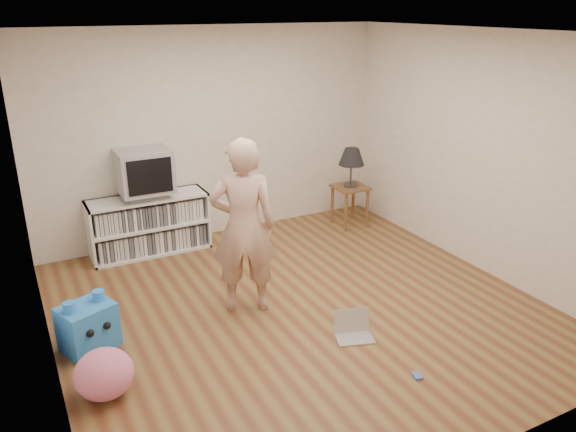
% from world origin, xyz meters
% --- Properties ---
extents(ground, '(4.50, 4.50, 0.00)m').
position_xyz_m(ground, '(0.00, 0.00, 0.00)').
color(ground, brown).
rests_on(ground, ground).
extents(walls, '(4.52, 4.52, 2.60)m').
position_xyz_m(walls, '(0.00, 0.00, 1.30)').
color(walls, beige).
rests_on(walls, ground).
extents(ceiling, '(4.50, 4.50, 0.01)m').
position_xyz_m(ceiling, '(0.00, 0.00, 2.60)').
color(ceiling, white).
rests_on(ceiling, walls).
extents(media_unit, '(1.40, 0.45, 0.70)m').
position_xyz_m(media_unit, '(-0.94, 2.04, 0.35)').
color(media_unit, white).
rests_on(media_unit, ground).
extents(dvd_deck, '(0.45, 0.35, 0.07)m').
position_xyz_m(dvd_deck, '(-0.94, 2.02, 0.73)').
color(dvd_deck, gray).
rests_on(dvd_deck, media_unit).
extents(crt_tv, '(0.60, 0.53, 0.50)m').
position_xyz_m(crt_tv, '(-0.94, 2.02, 1.02)').
color(crt_tv, '#9E9EA3').
rests_on(crt_tv, dvd_deck).
extents(side_table, '(0.42, 0.42, 0.55)m').
position_xyz_m(side_table, '(1.68, 1.65, 0.42)').
color(side_table, brown).
rests_on(side_table, ground).
extents(table_lamp, '(0.34, 0.34, 0.52)m').
position_xyz_m(table_lamp, '(1.68, 1.65, 0.94)').
color(table_lamp, '#333333').
rests_on(table_lamp, side_table).
extents(person, '(0.74, 0.62, 1.72)m').
position_xyz_m(person, '(-0.46, 0.26, 0.86)').
color(person, '#D5A891').
rests_on(person, ground).
extents(laptop, '(0.40, 0.35, 0.23)m').
position_xyz_m(laptop, '(0.19, -0.66, 0.06)').
color(laptop, silver).
rests_on(laptop, ground).
extents(playing_cards, '(0.09, 0.10, 0.02)m').
position_xyz_m(playing_cards, '(0.32, -1.41, 0.01)').
color(playing_cards, '#4A73C6').
rests_on(playing_cards, ground).
extents(plush_blue, '(0.53, 0.48, 0.50)m').
position_xyz_m(plush_blue, '(-1.95, 0.25, 0.21)').
color(plush_blue, '#2987F9').
rests_on(plush_blue, ground).
extents(plush_pink, '(0.57, 0.57, 0.38)m').
position_xyz_m(plush_pink, '(-1.95, -0.47, 0.19)').
color(plush_pink, pink).
rests_on(plush_pink, ground).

